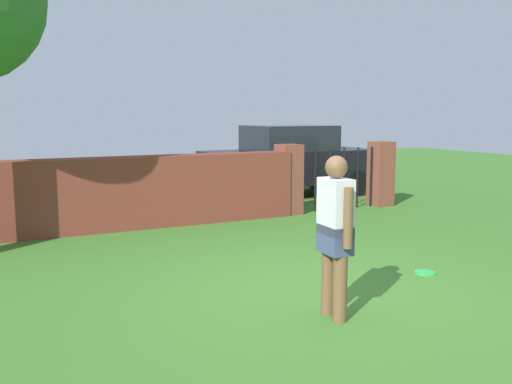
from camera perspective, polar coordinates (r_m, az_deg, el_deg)
name	(u,v)px	position (r m, az deg, el deg)	size (l,w,h in m)	color
ground_plane	(325,294)	(6.57, 6.98, -10.09)	(40.00, 40.00, 0.00)	#3D7528
brick_wall	(102,195)	(10.10, -15.21, -0.25)	(7.22, 0.50, 1.27)	brown
person	(335,230)	(5.62, 7.94, -3.74)	(0.24, 0.54, 1.62)	brown
fence_gate	(337,176)	(12.05, 8.10, 1.55)	(2.77, 0.44, 1.40)	brown
car	(289,161)	(13.93, 3.33, 3.15)	(4.25, 2.03, 1.72)	black
frisbee_green	(425,273)	(7.62, 16.57, -7.74)	(0.27, 0.27, 0.02)	green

